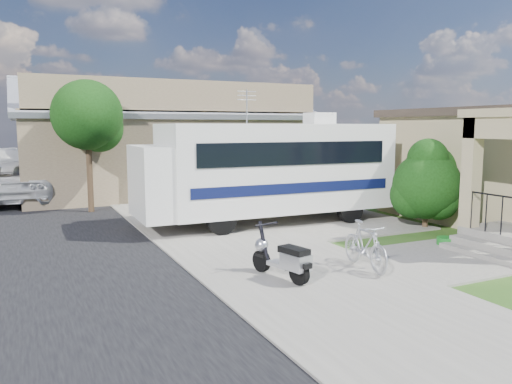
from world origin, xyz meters
name	(u,v)px	position (x,y,z in m)	size (l,w,h in m)	color
ground	(325,262)	(0.00, 0.00, 0.00)	(120.00, 120.00, 0.00)	#1A3C10
sidewalk_slab	(162,202)	(-1.00, 10.00, 0.03)	(4.00, 80.00, 0.06)	slate
driveway_slab	(286,221)	(1.50, 4.50, 0.03)	(7.00, 6.00, 0.05)	slate
walk_slab	(459,256)	(3.00, -1.00, 0.03)	(4.00, 3.00, 0.05)	slate
warehouse	(160,148)	(0.00, 13.97, 1.99)	(12.50, 8.40, 5.04)	brown
street_tree_a	(90,119)	(-3.70, 9.05, 3.25)	(2.44, 2.40, 4.58)	black
street_tree_b	(65,119)	(-3.70, 19.05, 3.39)	(2.44, 2.40, 4.73)	black
street_tree_c	(54,125)	(-3.70, 28.05, 3.10)	(2.44, 2.40, 4.42)	black
motorhome	(268,168)	(0.85, 4.48, 1.72)	(7.86, 2.66, 4.01)	silver
shrub	(427,182)	(4.77, 1.91, 1.35)	(2.16, 2.06, 2.65)	black
scooter	(284,259)	(-1.52, -0.87, 0.47)	(0.70, 1.56, 1.04)	black
bicycle	(365,248)	(0.35, -0.96, 0.49)	(0.46, 1.63, 0.98)	#AFB0B7
pickup_truck	(22,182)	(-5.92, 12.75, 0.81)	(2.67, 5.80, 1.61)	silver
van	(5,166)	(-6.68, 20.37, 0.91)	(2.55, 6.27, 1.82)	silver
garden_hose	(446,242)	(3.55, -0.07, 0.10)	(0.44, 0.44, 0.20)	#14661C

